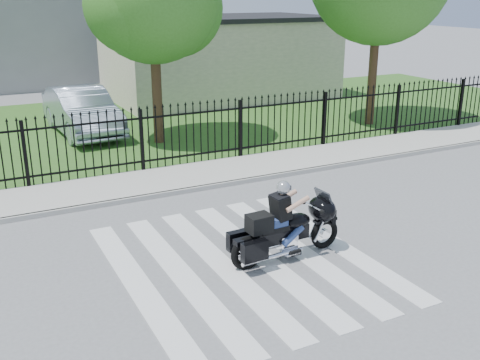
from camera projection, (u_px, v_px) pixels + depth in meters
name	position (u px, v px, depth m)	size (l,w,h in m)	color
ground	(243.00, 262.00, 10.44)	(120.00, 120.00, 0.00)	slate
crosswalk	(243.00, 262.00, 10.43)	(5.00, 5.50, 0.01)	silver
sidewalk	(155.00, 182.00, 14.64)	(40.00, 2.00, 0.12)	#ADAAA3
curb	(169.00, 193.00, 13.79)	(40.00, 0.12, 0.12)	#ADAAA3
grass_strip	(93.00, 128.00, 20.57)	(40.00, 12.00, 0.02)	#2E581E
iron_fence	(142.00, 142.00, 15.21)	(26.00, 0.04, 1.80)	black
building_low	(219.00, 59.00, 26.40)	(10.00, 6.00, 3.50)	beige
building_low_roof	(219.00, 18.00, 25.81)	(10.20, 6.20, 0.20)	black
motorcycle_rider	(284.00, 226.00, 10.39)	(2.39, 0.77, 1.58)	black
parked_car	(82.00, 111.00, 19.51)	(1.71, 4.91, 1.62)	#8E9CB3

